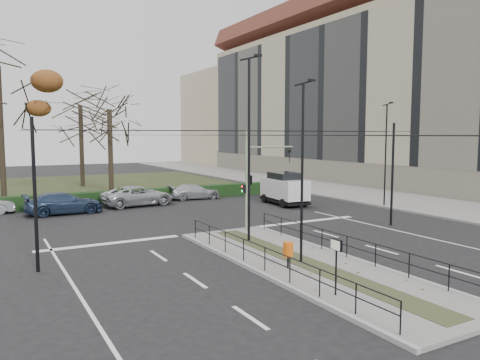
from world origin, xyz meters
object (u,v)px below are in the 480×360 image
object	(u,v)px
white_van	(284,188)
streetlamp_median_far	(249,147)
parked_car_third	(64,203)
parked_car_fourth	(138,196)
streetlamp_median_near	(302,170)
bare_tree_center	(80,111)
streetlamp_sidewalk	(386,153)
traffic_light	(251,178)
bare_tree_near	(109,116)
litter_bin	(288,250)
parked_car_fifth	(194,192)
info_panel	(336,251)

from	to	relation	value
white_van	streetlamp_median_far	bearing A→B (deg)	-131.93
parked_car_third	parked_car_fourth	bearing A→B (deg)	-79.62
streetlamp_median_near	bare_tree_center	xyz separation A→B (m)	(-2.28, 33.98, 3.76)
streetlamp_median_near	parked_car_third	bearing A→B (deg)	110.02
streetlamp_sidewalk	parked_car_fourth	distance (m)	18.58
traffic_light	streetlamp_median_near	distance (m)	7.04
streetlamp_median_near	streetlamp_sidewalk	size ratio (longest dim) A/B	0.98
streetlamp_sidewalk	white_van	xyz separation A→B (m)	(-5.67, 4.72, -2.70)
bare_tree_center	streetlamp_sidewalk	bearing A→B (deg)	-55.37
bare_tree_near	litter_bin	bearing A→B (deg)	-89.80
parked_car_fifth	white_van	bearing A→B (deg)	-136.01
streetlamp_median_near	parked_car_fifth	size ratio (longest dim) A/B	1.72
traffic_light	bare_tree_near	distance (m)	20.75
streetlamp_median_near	white_van	size ratio (longest dim) A/B	1.55
traffic_light	bare_tree_center	world-z (taller)	bare_tree_center
parked_car_third	white_van	xyz separation A→B (m)	(15.45, -3.61, 0.54)
bare_tree_near	parked_car_fifth	bearing A→B (deg)	-52.10
bare_tree_center	parked_car_third	bearing A→B (deg)	-104.71
streetlamp_median_near	parked_car_fifth	distance (m)	20.96
litter_bin	parked_car_third	world-z (taller)	parked_car_third
parked_car_third	white_van	world-z (taller)	white_van
parked_car_third	bare_tree_center	world-z (taller)	bare_tree_center
parked_car_fifth	parked_car_fourth	bearing A→B (deg)	109.05
litter_bin	bare_tree_near	bearing A→B (deg)	90.20
white_van	bare_tree_near	world-z (taller)	bare_tree_near
litter_bin	parked_car_fifth	world-z (taller)	parked_car_fifth
info_panel	parked_car_fourth	size ratio (longest dim) A/B	0.34
streetlamp_median_far	parked_car_fourth	bearing A→B (deg)	94.33
white_van	bare_tree_center	world-z (taller)	bare_tree_center
info_panel	white_van	world-z (taller)	white_van
info_panel	parked_car_fifth	distance (m)	24.68
bare_tree_center	white_van	bearing A→B (deg)	-60.38
bare_tree_center	parked_car_fourth	bearing A→B (deg)	-85.20
white_van	streetlamp_sidewalk	bearing A→B (deg)	-39.79
traffic_light	streetlamp_median_far	xyz separation A→B (m)	(-1.51, -2.40, 1.74)
streetlamp_median_far	white_van	size ratio (longest dim) A/B	1.89
traffic_light	bare_tree_center	distance (m)	27.86
bare_tree_center	parked_car_fifth	distance (m)	16.66
parked_car_third	white_van	size ratio (longest dim) A/B	1.06
traffic_light	streetlamp_sidewalk	world-z (taller)	streetlamp_sidewalk
litter_bin	parked_car_third	bearing A→B (deg)	106.73
traffic_light	bare_tree_center	bearing A→B (deg)	98.11
parked_car_fourth	bare_tree_center	distance (m)	16.51
parked_car_fourth	white_van	size ratio (longest dim) A/B	1.13
streetlamp_median_far	parked_car_third	xyz separation A→B (m)	(-6.60, 13.47, -3.99)
bare_tree_center	parked_car_fifth	xyz separation A→B (m)	(6.38, -13.69, -7.02)
traffic_light	streetlamp_median_far	distance (m)	3.33
streetlamp_median_far	streetlamp_sidewalk	size ratio (longest dim) A/B	1.19
parked_car_third	parked_car_fourth	world-z (taller)	parked_car_fourth
parked_car_third	bare_tree_center	distance (m)	18.05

